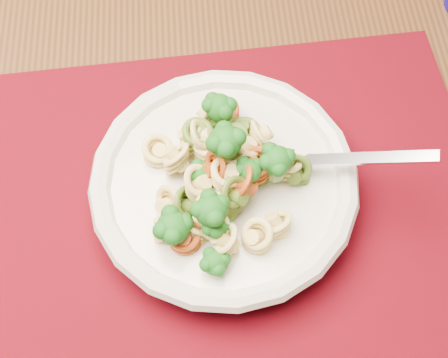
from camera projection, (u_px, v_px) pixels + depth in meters
name	position (u px, v px, depth m)	size (l,w,h in m)	color
dining_table	(202.00, 129.00, 0.74)	(1.72, 1.40, 0.79)	#523017
placemat	(236.00, 205.00, 0.58)	(0.47, 0.36, 0.00)	#53030E
pasta_bowl	(224.00, 185.00, 0.56)	(0.24, 0.24, 0.05)	silver
pasta_broccoli_heap	(224.00, 176.00, 0.54)	(0.21, 0.21, 0.06)	#EADA74
fork	(279.00, 161.00, 0.55)	(0.19, 0.02, 0.01)	silver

